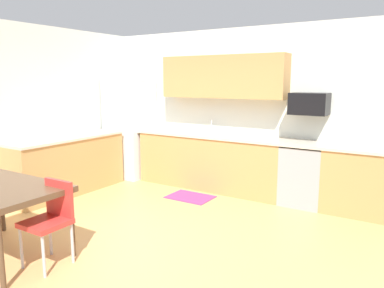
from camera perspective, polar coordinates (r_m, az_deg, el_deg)
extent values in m
plane|color=tan|center=(4.51, -7.01, -14.51)|extent=(12.00, 12.00, 0.00)
cube|color=silver|center=(6.40, 7.92, 5.22)|extent=(5.80, 0.10, 2.70)
cube|color=silver|center=(6.17, -26.81, 4.10)|extent=(0.10, 5.80, 2.70)
cube|color=tan|center=(6.42, 2.81, -2.81)|extent=(2.61, 0.60, 0.90)
cube|color=tan|center=(5.69, 24.24, -5.34)|extent=(0.94, 0.60, 0.90)
cube|color=tan|center=(6.47, -18.52, -3.21)|extent=(0.60, 2.00, 0.90)
cube|color=beige|center=(6.13, 6.48, 1.01)|extent=(4.80, 0.64, 0.04)
cube|color=beige|center=(6.39, -18.75, 0.90)|extent=(0.64, 2.00, 0.04)
cube|color=tan|center=(6.31, 4.68, 10.22)|extent=(2.20, 0.34, 0.70)
cube|color=white|center=(7.27, -9.47, 2.38)|extent=(0.76, 0.70, 1.86)
cube|color=#999BA0|center=(5.83, 16.71, -4.62)|extent=(0.60, 0.60, 0.88)
cube|color=black|center=(5.74, 16.93, -0.21)|extent=(0.60, 0.60, 0.03)
cube|color=black|center=(5.77, 17.50, 5.89)|extent=(0.54, 0.36, 0.32)
cube|color=#A5A8AD|center=(6.38, 2.20, 1.05)|extent=(0.48, 0.40, 0.14)
cylinder|color=#B2B5BA|center=(6.52, 3.00, 2.64)|extent=(0.02, 0.02, 0.24)
cylinder|color=brown|center=(3.78, -27.23, -14.63)|extent=(0.05, 0.05, 0.71)
cylinder|color=brown|center=(5.19, -27.11, -8.05)|extent=(0.05, 0.05, 0.71)
cylinder|color=brown|center=(4.19, -17.88, -11.61)|extent=(0.05, 0.05, 0.71)
cube|color=red|center=(4.04, -21.49, -11.18)|extent=(0.40, 0.40, 0.05)
cube|color=red|center=(4.08, -19.64, -7.90)|extent=(0.38, 0.04, 0.40)
cylinder|color=#B2B2B7|center=(4.17, -24.65, -14.26)|extent=(0.03, 0.03, 0.42)
cylinder|color=#B2B2B7|center=(3.91, -21.76, -15.68)|extent=(0.03, 0.03, 0.42)
cylinder|color=#B2B2B7|center=(4.35, -20.85, -13.00)|extent=(0.03, 0.03, 0.42)
cylinder|color=#B2B2B7|center=(4.10, -17.85, -14.23)|extent=(0.03, 0.03, 0.42)
cube|color=#CC3372|center=(6.00, -0.27, -8.11)|extent=(0.70, 0.50, 0.01)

